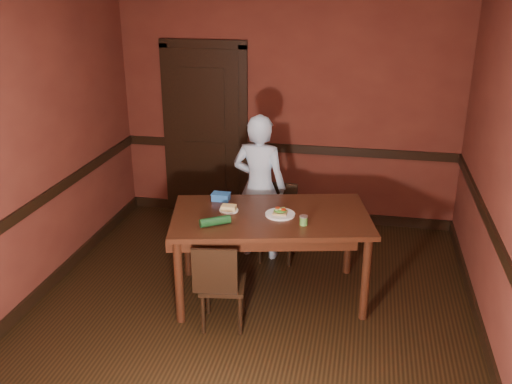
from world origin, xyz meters
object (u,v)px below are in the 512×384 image
at_px(person, 259,187).
at_px(sandwich_plate, 280,213).
at_px(chair_far, 278,224).
at_px(food_tub, 221,197).
at_px(chair_near, 223,283).
at_px(sauce_jar, 304,220).
at_px(dining_table, 270,256).
at_px(cheese_saucer, 229,209).

xyz_separation_m(person, sandwich_plate, (0.34, -0.81, 0.07)).
bearing_deg(chair_far, food_tub, -130.71).
relative_size(sandwich_plate, food_tub, 1.54).
relative_size(chair_far, person, 0.51).
bearing_deg(chair_near, sauce_jar, -157.35).
relative_size(dining_table, person, 1.14).
bearing_deg(sandwich_plate, chair_far, 100.38).
distance_m(chair_near, sandwich_plate, 0.81).
xyz_separation_m(dining_table, sandwich_plate, (0.09, -0.00, 0.43)).
bearing_deg(food_tub, chair_near, -73.76).
bearing_deg(food_tub, chair_far, 48.63).
height_order(dining_table, sandwich_plate, sandwich_plate).
distance_m(person, cheese_saucer, 0.82).
xyz_separation_m(dining_table, sauce_jar, (0.32, -0.17, 0.46)).
bearing_deg(food_tub, cheese_saucer, -59.42).
height_order(chair_far, cheese_saucer, cheese_saucer).
distance_m(sandwich_plate, food_tub, 0.66).
bearing_deg(dining_table, sauce_jar, -40.84).
relative_size(cheese_saucer, food_tub, 1.01).
relative_size(chair_far, sauce_jar, 9.41).
bearing_deg(chair_far, cheese_saucer, -112.15).
bearing_deg(sandwich_plate, cheese_saucer, 179.22).
distance_m(person, sauce_jar, 1.14).
xyz_separation_m(dining_table, person, (-0.26, 0.81, 0.36)).
bearing_deg(chair_far, person, 168.99).
distance_m(chair_near, person, 1.41).
bearing_deg(cheese_saucer, chair_near, -82.06).
bearing_deg(chair_near, food_tub, -83.35).
bearing_deg(cheese_saucer, dining_table, -0.76).
xyz_separation_m(sauce_jar, cheese_saucer, (-0.71, 0.17, -0.02)).
bearing_deg(cheese_saucer, sauce_jar, -13.87).
height_order(dining_table, chair_far, dining_table).
distance_m(dining_table, person, 0.92).
xyz_separation_m(chair_near, sandwich_plate, (0.40, 0.55, 0.45)).
height_order(chair_far, sandwich_plate, sandwich_plate).
distance_m(chair_far, food_tub, 0.84).
xyz_separation_m(chair_near, sauce_jar, (0.63, 0.38, 0.47)).
xyz_separation_m(dining_table, chair_near, (-0.31, -0.55, -0.02)).
xyz_separation_m(chair_far, chair_near, (-0.26, -1.31, 0.00)).
bearing_deg(person, sauce_jar, 127.28).
distance_m(chair_far, sauce_jar, 1.11).
xyz_separation_m(dining_table, food_tub, (-0.53, 0.25, 0.45)).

